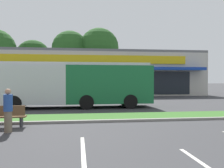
{
  "coord_description": "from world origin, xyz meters",
  "views": [
    {
      "loc": [
        -2.58,
        1.05,
        2.06
      ],
      "look_at": [
        -0.25,
        18.1,
        1.74
      ],
      "focal_mm": 39.44,
      "sensor_mm": 36.0,
      "label": 1
    }
  ],
  "objects": [
    {
      "name": "tree_mid_left",
      "position": [
        -10.3,
        44.81,
        5.84
      ],
      "size": [
        5.93,
        5.93,
        8.82
      ],
      "color": "#473323",
      "rests_on": "ground_plane"
    },
    {
      "name": "tree_mid_right",
      "position": [
        0.87,
        42.55,
        7.4
      ],
      "size": [
        6.62,
        6.62,
        10.73
      ],
      "color": "#473323",
      "rests_on": "ground_plane"
    },
    {
      "name": "parking_stripe_0",
      "position": [
        -2.45,
        7.38,
        0.0
      ],
      "size": [
        0.12,
        4.8,
        0.01
      ],
      "primitive_type": "cube",
      "color": "silver",
      "rests_on": "ground_plane"
    },
    {
      "name": "curb_lip",
      "position": [
        0.0,
        12.78,
        0.06
      ],
      "size": [
        56.0,
        0.24,
        0.12
      ],
      "primitive_type": "cube",
      "color": "gray",
      "rests_on": "ground_plane"
    },
    {
      "name": "tree_mid",
      "position": [
        -3.99,
        42.84,
        7.14
      ],
      "size": [
        6.05,
        6.05,
        10.19
      ],
      "color": "#473323",
      "rests_on": "ground_plane"
    },
    {
      "name": "grass_median",
      "position": [
        0.0,
        14.0,
        0.06
      ],
      "size": [
        56.0,
        2.2,
        0.12
      ],
      "primitive_type": "cube",
      "color": "#386B28",
      "rests_on": "ground_plane"
    },
    {
      "name": "pedestrian_mid",
      "position": [
        -5.29,
        11.03,
        0.86
      ],
      "size": [
        0.34,
        0.34,
        1.7
      ],
      "rotation": [
        0.0,
        0.0,
        2.03
      ],
      "color": "#726651",
      "rests_on": "ground_plane"
    },
    {
      "name": "bus_stop_bench",
      "position": [
        -5.65,
        12.06,
        0.5
      ],
      "size": [
        1.6,
        0.45,
        0.95
      ],
      "rotation": [
        0.0,
        0.0,
        3.14
      ],
      "color": "brown",
      "rests_on": "ground_plane"
    },
    {
      "name": "city_bus",
      "position": [
        -2.89,
        19.11,
        1.76
      ],
      "size": [
        11.24,
        2.73,
        3.25
      ],
      "rotation": [
        0.0,
        0.0,
        3.15
      ],
      "color": "#196638",
      "rests_on": "ground_plane"
    },
    {
      "name": "storefront_building",
      "position": [
        -1.77,
        36.66,
        2.86
      ],
      "size": [
        30.73,
        14.65,
        5.71
      ],
      "color": "#BCB7AD",
      "rests_on": "ground_plane"
    }
  ]
}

